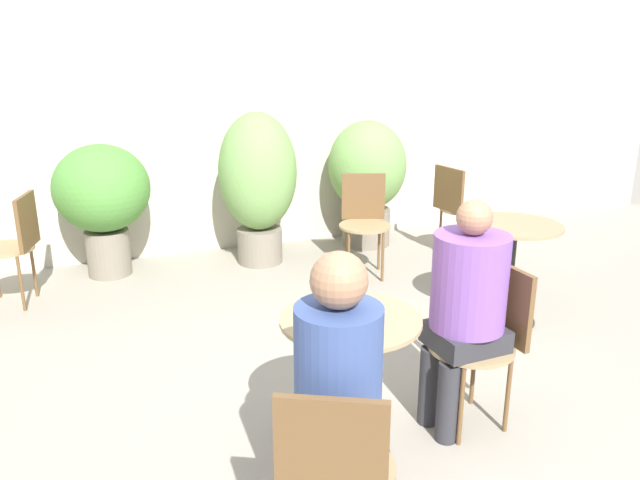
{
  "coord_description": "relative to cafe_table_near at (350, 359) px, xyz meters",
  "views": [
    {
      "loc": [
        -1.22,
        -2.28,
        1.9
      ],
      "look_at": [
        -0.21,
        0.49,
        0.97
      ],
      "focal_mm": 35.0,
      "sensor_mm": 36.0,
      "label": 1
    }
  ],
  "objects": [
    {
      "name": "potted_plant_1",
      "position": [
        0.33,
        2.87,
        0.25
      ],
      "size": [
        0.69,
        0.69,
        1.35
      ],
      "color": "slate",
      "rests_on": "ground_plane"
    },
    {
      "name": "bistro_chair_4",
      "position": [
        2.07,
        2.4,
        0.0
      ],
      "size": [
        0.46,
        0.44,
        0.85
      ],
      "rotation": [
        0.0,
        0.0,
        1.74
      ],
      "color": "#997F56",
      "rests_on": "ground_plane"
    },
    {
      "name": "bistro_chair_1",
      "position": [
        0.77,
        0.04,
        0.0
      ],
      "size": [
        0.44,
        0.44,
        0.85
      ],
      "rotation": [
        0.0,
        0.0,
        -1.52
      ],
      "color": "#997F56",
      "rests_on": "ground_plane"
    },
    {
      "name": "seated_person_1",
      "position": [
        0.62,
        0.03,
        0.2
      ],
      "size": [
        0.38,
        0.37,
        1.21
      ],
      "rotation": [
        0.0,
        0.0,
        -1.52
      ],
      "color": "#2D2D33",
      "rests_on": "ground_plane"
    },
    {
      "name": "bistro_chair_0",
      "position": [
        -0.35,
        -0.69,
        0.0
      ],
      "size": [
        0.48,
        0.49,
        0.85
      ],
      "rotation": [
        0.0,
        0.0,
        -3.61
      ],
      "color": "#997F56",
      "rests_on": "ground_plane"
    },
    {
      "name": "bistro_chair_2",
      "position": [
        1.1,
        2.31,
        0.0
      ],
      "size": [
        0.46,
        0.48,
        0.85
      ],
      "rotation": [
        0.0,
        0.0,
        5.95
      ],
      "color": "#997F56",
      "rests_on": "ground_plane"
    },
    {
      "name": "cafe_table_far",
      "position": [
        1.65,
        1.03,
        0.0
      ],
      "size": [
        0.66,
        0.66,
        0.72
      ],
      "color": "black",
      "rests_on": "ground_plane"
    },
    {
      "name": "beer_glass_0",
      "position": [
        -0.03,
        0.14,
        0.28
      ],
      "size": [
        0.07,
        0.07,
        0.15
      ],
      "color": "#B28433",
      "rests_on": "cafe_table_near"
    },
    {
      "name": "cafe_table_near",
      "position": [
        0.0,
        0.0,
        0.0
      ],
      "size": [
        0.65,
        0.65,
        0.72
      ],
      "color": "black",
      "rests_on": "ground_plane"
    },
    {
      "name": "beer_glass_1",
      "position": [
        -0.05,
        -0.13,
        0.3
      ],
      "size": [
        0.07,
        0.07,
        0.18
      ],
      "color": "#DBC65B",
      "rests_on": "cafe_table_near"
    },
    {
      "name": "seated_person_0",
      "position": [
        -0.28,
        -0.56,
        0.23
      ],
      "size": [
        0.37,
        0.38,
        1.25
      ],
      "rotation": [
        0.0,
        0.0,
        2.67
      ],
      "color": "brown",
      "rests_on": "ground_plane"
    },
    {
      "name": "ground_plane",
      "position": [
        0.21,
        -0.09,
        -0.52
      ],
      "size": [
        20.0,
        20.0,
        0.0
      ],
      "primitive_type": "plane",
      "color": "gray"
    },
    {
      "name": "storefront_wall",
      "position": [
        0.21,
        3.4,
        0.98
      ],
      "size": [
        10.0,
        0.06,
        3.0
      ],
      "color": "beige",
      "rests_on": "ground_plane"
    },
    {
      "name": "bistro_chair_3",
      "position": [
        -1.62,
        2.56,
        0.0
      ],
      "size": [
        0.47,
        0.45,
        0.85
      ],
      "rotation": [
        0.0,
        0.0,
        4.46
      ],
      "color": "#997F56",
      "rests_on": "ground_plane"
    },
    {
      "name": "potted_plant_2",
      "position": [
        1.45,
        3.03,
        0.19
      ],
      "size": [
        0.75,
        0.75,
        1.22
      ],
      "color": "slate",
      "rests_on": "ground_plane"
    },
    {
      "name": "potted_plant_0",
      "position": [
        -0.97,
        3.01,
        0.18
      ],
      "size": [
        0.79,
        0.79,
        1.12
      ],
      "color": "slate",
      "rests_on": "ground_plane"
    }
  ]
}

